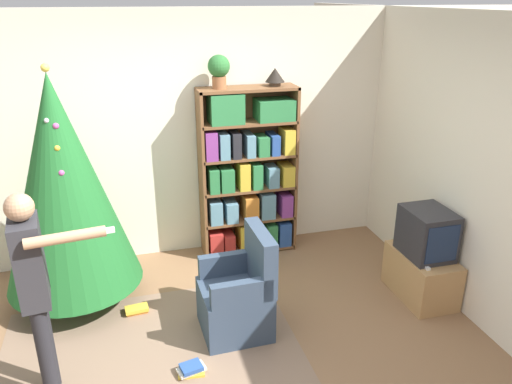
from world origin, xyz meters
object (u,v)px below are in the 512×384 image
at_px(christmas_tree, 63,185).
at_px(armchair, 239,297).
at_px(television, 427,233).
at_px(bookshelf, 248,173).
at_px(table_lamp, 275,76).
at_px(standing_person, 35,284).
at_px(potted_plant, 219,69).

distance_m(christmas_tree, armchair, 1.81).
relative_size(television, armchair, 0.52).
bearing_deg(bookshelf, table_lamp, 1.75).
bearing_deg(standing_person, potted_plant, 130.21).
bearing_deg(bookshelf, armchair, -107.56).
distance_m(television, table_lamp, 2.14).
height_order(television, table_lamp, table_lamp).
height_order(christmas_tree, potted_plant, christmas_tree).
height_order(television, standing_person, standing_person).
xyz_separation_m(television, potted_plant, (-1.63, 1.36, 1.36)).
distance_m(armchair, standing_person, 1.64).
bearing_deg(bookshelf, christmas_tree, -162.56).
bearing_deg(bookshelf, standing_person, -137.22).
height_order(television, christmas_tree, christmas_tree).
bearing_deg(standing_person, bookshelf, 125.44).
height_order(bookshelf, potted_plant, potted_plant).
distance_m(television, armchair, 1.82).
height_order(christmas_tree, standing_person, christmas_tree).
xyz_separation_m(bookshelf, table_lamp, (0.29, 0.01, 1.02)).
relative_size(christmas_tree, armchair, 2.40).
xyz_separation_m(armchair, potted_plant, (0.16, 1.41, 1.70)).
bearing_deg(christmas_tree, standing_person, -95.34).
height_order(armchair, table_lamp, table_lamp).
relative_size(television, table_lamp, 2.39).
distance_m(television, potted_plant, 2.52).
xyz_separation_m(christmas_tree, table_lamp, (2.10, 0.58, 0.76)).
xyz_separation_m(standing_person, potted_plant, (1.63, 1.78, 1.10)).
xyz_separation_m(television, table_lamp, (-1.06, 1.36, 1.27)).
height_order(armchair, potted_plant, potted_plant).
bearing_deg(christmas_tree, table_lamp, 15.35).
height_order(bookshelf, television, bookshelf).
bearing_deg(potted_plant, television, -39.84).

